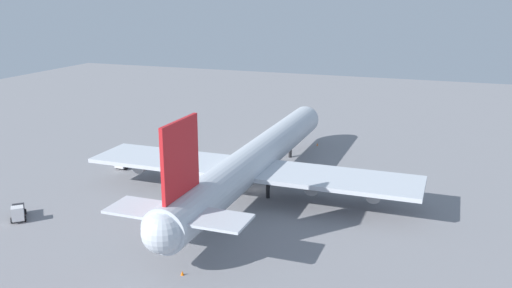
{
  "coord_description": "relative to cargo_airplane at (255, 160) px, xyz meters",
  "views": [
    {
      "loc": [
        -86.6,
        -31.97,
        33.97
      ],
      "look_at": [
        0.0,
        0.0,
        8.43
      ],
      "focal_mm": 38.33,
      "sensor_mm": 36.0,
      "label": 1
    }
  ],
  "objects": [
    {
      "name": "ground_plane",
      "position": [
        0.45,
        0.0,
        -5.67
      ],
      "size": [
        286.85,
        286.85,
        0.0
      ],
      "primitive_type": "plane",
      "color": "gray"
    },
    {
      "name": "cargo_airplane",
      "position": [
        0.0,
        0.0,
        0.0
      ],
      "size": [
        71.71,
        57.97,
        18.73
      ],
      "color": "silver",
      "rests_on": "ground_plane"
    },
    {
      "name": "catering_truck",
      "position": [
        -25.04,
        29.99,
        -4.46
      ],
      "size": [
        4.77,
        4.54,
        2.54
      ],
      "color": "silver",
      "rests_on": "ground_plane"
    },
    {
      "name": "fuel_truck",
      "position": [
        3.38,
        29.21,
        -4.58
      ],
      "size": [
        4.83,
        2.65,
        1.99
      ],
      "color": "silver",
      "rests_on": "ground_plane"
    },
    {
      "name": "safety_cone_nose",
      "position": [
        32.72,
        -3.18,
        -5.37
      ],
      "size": [
        0.42,
        0.42,
        0.6
      ],
      "primitive_type": "cone",
      "color": "orange",
      "rests_on": "ground_plane"
    },
    {
      "name": "safety_cone_tail",
      "position": [
        -31.82,
        -2.11,
        -5.37
      ],
      "size": [
        0.42,
        0.42,
        0.6
      ],
      "primitive_type": "cone",
      "color": "orange",
      "rests_on": "ground_plane"
    }
  ]
}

